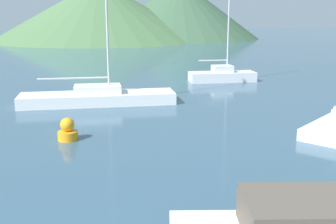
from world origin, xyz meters
The scene contains 5 objects.
sailboat_inner centered at (-1.59, 21.80, 0.46)m, with size 9.04×2.94×11.35m.
sailboat_outer centered at (8.50, 27.41, 0.52)m, with size 5.18×2.20×9.08m.
buoy_marker centered at (-3.59, 15.09, 0.39)m, with size 0.83×0.83×0.96m.
hill_central centered at (5.19, 78.60, 5.36)m, with size 39.26×39.26×10.73m.
hill_east centered at (20.58, 78.72, 5.68)m, with size 31.21×31.21×11.35m.
Camera 1 is at (-4.05, -2.32, 5.28)m, focal length 45.00 mm.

